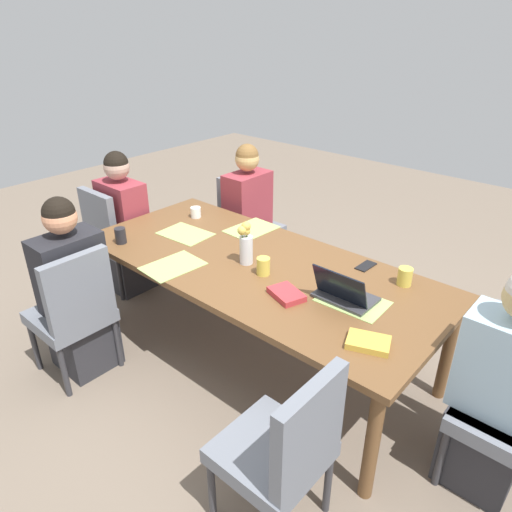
{
  "coord_description": "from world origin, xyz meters",
  "views": [
    {
      "loc": [
        1.74,
        -1.97,
        2.11
      ],
      "look_at": [
        0.0,
        0.0,
        0.77
      ],
      "focal_mm": 32.97,
      "sensor_mm": 36.0,
      "label": 1
    }
  ],
  "objects_px": {
    "coffee_mug_centre_left": "(196,212)",
    "book_blue_cover": "(368,342)",
    "dining_table": "(256,272)",
    "coffee_mug_near_right": "(120,236)",
    "book_red_cover": "(286,294)",
    "chair_near_right_near": "(74,309)",
    "person_head_left_left_mid": "(125,231)",
    "coffee_mug_near_left": "(263,266)",
    "chair_near_right_mid": "(285,447)",
    "chair_head_left_left_mid": "(114,235)",
    "laptop_head_right_left_far": "(344,294)",
    "coffee_mug_centre_right": "(405,277)",
    "chair_far_left_near": "(246,219)",
    "phone_black": "(366,266)",
    "person_head_right_left_far": "(497,397)",
    "person_near_right_near": "(76,297)",
    "person_far_left_near": "(248,220)",
    "flower_vase": "(246,244)"
  },
  "relations": [
    {
      "from": "chair_near_right_mid",
      "to": "coffee_mug_centre_left",
      "type": "xyz_separation_m",
      "value": [
        -1.76,
        1.11,
        0.26
      ]
    },
    {
      "from": "coffee_mug_near_right",
      "to": "person_head_left_left_mid",
      "type": "bearing_deg",
      "value": 145.17
    },
    {
      "from": "chair_far_left_near",
      "to": "person_near_right_near",
      "type": "xyz_separation_m",
      "value": [
        0.1,
        -1.72,
        0.03
      ]
    },
    {
      "from": "chair_near_right_mid",
      "to": "dining_table",
      "type": "bearing_deg",
      "value": 137.01
    },
    {
      "from": "dining_table",
      "to": "coffee_mug_centre_left",
      "type": "distance_m",
      "value": 0.9
    },
    {
      "from": "chair_head_left_left_mid",
      "to": "coffee_mug_near_right",
      "type": "height_order",
      "value": "chair_head_left_left_mid"
    },
    {
      "from": "chair_head_left_left_mid",
      "to": "person_near_right_near",
      "type": "bearing_deg",
      "value": -46.64
    },
    {
      "from": "coffee_mug_centre_right",
      "to": "phone_black",
      "type": "height_order",
      "value": "coffee_mug_centre_right"
    },
    {
      "from": "book_red_cover",
      "to": "book_blue_cover",
      "type": "xyz_separation_m",
      "value": [
        0.56,
        -0.09,
        -0.0
      ]
    },
    {
      "from": "person_near_right_near",
      "to": "phone_black",
      "type": "height_order",
      "value": "person_near_right_near"
    },
    {
      "from": "coffee_mug_near_right",
      "to": "phone_black",
      "type": "xyz_separation_m",
      "value": [
        1.44,
        0.81,
        -0.05
      ]
    },
    {
      "from": "chair_head_left_left_mid",
      "to": "phone_black",
      "type": "bearing_deg",
      "value": 13.77
    },
    {
      "from": "coffee_mug_centre_left",
      "to": "book_blue_cover",
      "type": "xyz_separation_m",
      "value": [
        1.81,
        -0.54,
        -0.02
      ]
    },
    {
      "from": "person_far_left_near",
      "to": "chair_near_right_near",
      "type": "height_order",
      "value": "person_far_left_near"
    },
    {
      "from": "dining_table",
      "to": "chair_near_right_mid",
      "type": "height_order",
      "value": "chair_near_right_mid"
    },
    {
      "from": "chair_far_left_near",
      "to": "coffee_mug_centre_right",
      "type": "height_order",
      "value": "chair_far_left_near"
    },
    {
      "from": "coffee_mug_near_right",
      "to": "coffee_mug_centre_right",
      "type": "height_order",
      "value": "coffee_mug_near_right"
    },
    {
      "from": "phone_black",
      "to": "person_near_right_near",
      "type": "bearing_deg",
      "value": 134.72
    },
    {
      "from": "coffee_mug_near_left",
      "to": "book_red_cover",
      "type": "height_order",
      "value": "coffee_mug_near_left"
    },
    {
      "from": "laptop_head_right_left_far",
      "to": "coffee_mug_centre_right",
      "type": "bearing_deg",
      "value": 65.82
    },
    {
      "from": "laptop_head_right_left_far",
      "to": "flower_vase",
      "type": "bearing_deg",
      "value": -177.79
    },
    {
      "from": "person_near_right_near",
      "to": "person_far_left_near",
      "type": "bearing_deg",
      "value": 91.03
    },
    {
      "from": "chair_near_right_mid",
      "to": "coffee_mug_near_right",
      "type": "xyz_separation_m",
      "value": [
        -1.8,
        0.45,
        0.28
      ]
    },
    {
      "from": "coffee_mug_centre_left",
      "to": "book_red_cover",
      "type": "xyz_separation_m",
      "value": [
        1.25,
        -0.46,
        -0.02
      ]
    },
    {
      "from": "chair_far_left_near",
      "to": "coffee_mug_centre_right",
      "type": "relative_size",
      "value": 8.47
    },
    {
      "from": "dining_table",
      "to": "flower_vase",
      "type": "height_order",
      "value": "flower_vase"
    },
    {
      "from": "book_blue_cover",
      "to": "phone_black",
      "type": "bearing_deg",
      "value": 98.86
    },
    {
      "from": "book_blue_cover",
      "to": "person_far_left_near",
      "type": "bearing_deg",
      "value": 126.63
    },
    {
      "from": "person_far_left_near",
      "to": "chair_near_right_mid",
      "type": "xyz_separation_m",
      "value": [
        1.74,
        -1.68,
        -0.03
      ]
    },
    {
      "from": "person_head_right_left_far",
      "to": "coffee_mug_near_right",
      "type": "height_order",
      "value": "person_head_right_left_far"
    },
    {
      "from": "chair_near_right_near",
      "to": "phone_black",
      "type": "distance_m",
      "value": 1.83
    },
    {
      "from": "flower_vase",
      "to": "book_blue_cover",
      "type": "bearing_deg",
      "value": -13.19
    },
    {
      "from": "person_head_right_left_far",
      "to": "chair_far_left_near",
      "type": "bearing_deg",
      "value": 159.98
    },
    {
      "from": "dining_table",
      "to": "coffee_mug_near_right",
      "type": "bearing_deg",
      "value": -156.45
    },
    {
      "from": "dining_table",
      "to": "flower_vase",
      "type": "xyz_separation_m",
      "value": [
        -0.05,
        -0.04,
        0.2
      ]
    },
    {
      "from": "dining_table",
      "to": "coffee_mug_near_left",
      "type": "bearing_deg",
      "value": -31.41
    },
    {
      "from": "person_head_left_left_mid",
      "to": "person_head_right_left_far",
      "type": "relative_size",
      "value": 1.0
    },
    {
      "from": "coffee_mug_centre_left",
      "to": "person_far_left_near",
      "type": "bearing_deg",
      "value": 87.59
    },
    {
      "from": "chair_near_right_mid",
      "to": "coffee_mug_centre_left",
      "type": "relative_size",
      "value": 11.24
    },
    {
      "from": "flower_vase",
      "to": "person_head_right_left_far",
      "type": "bearing_deg",
      "value": 2.34
    },
    {
      "from": "chair_near_right_near",
      "to": "dining_table",
      "type": "bearing_deg",
      "value": 50.48
    },
    {
      "from": "person_far_left_near",
      "to": "coffee_mug_centre_right",
      "type": "bearing_deg",
      "value": -15.76
    },
    {
      "from": "chair_far_left_near",
      "to": "chair_near_right_near",
      "type": "xyz_separation_m",
      "value": [
        0.18,
        -1.78,
        0.0
      ]
    },
    {
      "from": "person_far_left_near",
      "to": "coffee_mug_near_left",
      "type": "bearing_deg",
      "value": -43.56
    },
    {
      "from": "coffee_mug_near_left",
      "to": "book_red_cover",
      "type": "bearing_deg",
      "value": -22.98
    },
    {
      "from": "person_head_right_left_far",
      "to": "chair_near_right_near",
      "type": "relative_size",
      "value": 1.33
    },
    {
      "from": "person_far_left_near",
      "to": "book_blue_cover",
      "type": "xyz_separation_m",
      "value": [
        1.78,
        -1.11,
        0.21
      ]
    },
    {
      "from": "book_blue_cover",
      "to": "chair_head_left_left_mid",
      "type": "bearing_deg",
      "value": 154.07
    },
    {
      "from": "chair_near_right_near",
      "to": "person_head_left_left_mid",
      "type": "bearing_deg",
      "value": 129.2
    },
    {
      "from": "coffee_mug_near_right",
      "to": "coffee_mug_centre_left",
      "type": "bearing_deg",
      "value": 86.75
    }
  ]
}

